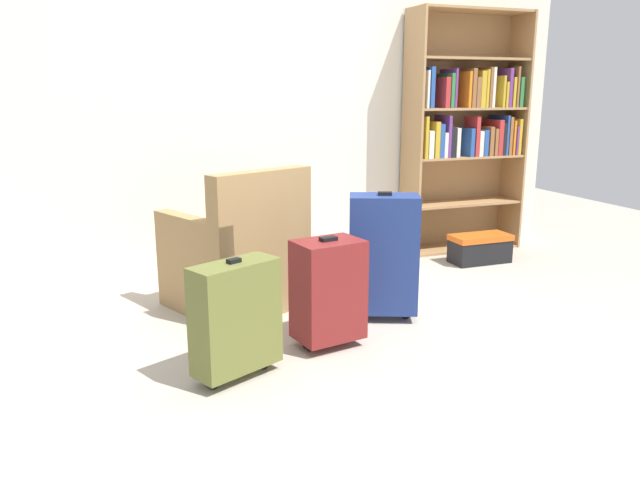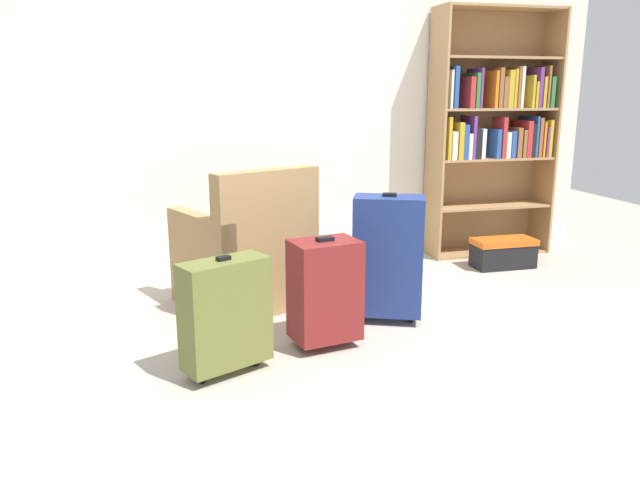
{
  "view_description": "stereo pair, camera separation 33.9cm",
  "coord_description": "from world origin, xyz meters",
  "px_view_note": "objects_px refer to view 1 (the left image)",
  "views": [
    {
      "loc": [
        -1.25,
        -2.86,
        1.35
      ],
      "look_at": [
        -0.09,
        0.23,
        0.55
      ],
      "focal_mm": 34.55,
      "sensor_mm": 36.0,
      "label": 1
    },
    {
      "loc": [
        -0.93,
        -2.96,
        1.35
      ],
      "look_at": [
        -0.09,
        0.23,
        0.55
      ],
      "focal_mm": 34.55,
      "sensor_mm": 36.0,
      "label": 2
    }
  ],
  "objects_px": {
    "armchair": "(238,259)",
    "suitcase_olive": "(236,317)",
    "mug": "(309,289)",
    "suitcase_dark_red": "(328,290)",
    "suitcase_navy_blue": "(383,254)",
    "storage_box": "(480,248)",
    "bookshelf": "(465,127)"
  },
  "relations": [
    {
      "from": "mug",
      "to": "storage_box",
      "type": "distance_m",
      "value": 1.6
    },
    {
      "from": "storage_box",
      "to": "suitcase_navy_blue",
      "type": "height_order",
      "value": "suitcase_navy_blue"
    },
    {
      "from": "mug",
      "to": "suitcase_olive",
      "type": "distance_m",
      "value": 1.29
    },
    {
      "from": "bookshelf",
      "to": "suitcase_dark_red",
      "type": "relative_size",
      "value": 3.28
    },
    {
      "from": "armchair",
      "to": "suitcase_olive",
      "type": "xyz_separation_m",
      "value": [
        -0.24,
        -1.0,
        -0.0
      ]
    },
    {
      "from": "armchair",
      "to": "storage_box",
      "type": "distance_m",
      "value": 2.1
    },
    {
      "from": "bookshelf",
      "to": "suitcase_navy_blue",
      "type": "distance_m",
      "value": 2.04
    },
    {
      "from": "mug",
      "to": "armchair",
      "type": "bearing_deg",
      "value": -175.86
    },
    {
      "from": "suitcase_olive",
      "to": "suitcase_navy_blue",
      "type": "height_order",
      "value": "suitcase_navy_blue"
    },
    {
      "from": "mug",
      "to": "suitcase_navy_blue",
      "type": "relative_size",
      "value": 0.15
    },
    {
      "from": "armchair",
      "to": "storage_box",
      "type": "height_order",
      "value": "armchair"
    },
    {
      "from": "mug",
      "to": "storage_box",
      "type": "xyz_separation_m",
      "value": [
        1.57,
        0.3,
        0.07
      ]
    },
    {
      "from": "bookshelf",
      "to": "suitcase_olive",
      "type": "height_order",
      "value": "bookshelf"
    },
    {
      "from": "bookshelf",
      "to": "suitcase_navy_blue",
      "type": "xyz_separation_m",
      "value": [
        -1.4,
        -1.33,
        -0.65
      ]
    },
    {
      "from": "storage_box",
      "to": "mug",
      "type": "bearing_deg",
      "value": -169.11
    },
    {
      "from": "mug",
      "to": "suitcase_dark_red",
      "type": "distance_m",
      "value": 0.89
    },
    {
      "from": "storage_box",
      "to": "suitcase_navy_blue",
      "type": "distance_m",
      "value": 1.57
    },
    {
      "from": "suitcase_dark_red",
      "to": "suitcase_olive",
      "type": "xyz_separation_m",
      "value": [
        -0.55,
        -0.21,
        -0.01
      ]
    },
    {
      "from": "mug",
      "to": "suitcase_navy_blue",
      "type": "distance_m",
      "value": 0.71
    },
    {
      "from": "suitcase_olive",
      "to": "suitcase_navy_blue",
      "type": "relative_size",
      "value": 0.77
    },
    {
      "from": "bookshelf",
      "to": "mug",
      "type": "height_order",
      "value": "bookshelf"
    },
    {
      "from": "suitcase_dark_red",
      "to": "suitcase_navy_blue",
      "type": "relative_size",
      "value": 0.78
    },
    {
      "from": "armchair",
      "to": "suitcase_olive",
      "type": "height_order",
      "value": "armchair"
    },
    {
      "from": "bookshelf",
      "to": "suitcase_dark_red",
      "type": "distance_m",
      "value": 2.56
    },
    {
      "from": "armchair",
      "to": "suitcase_dark_red",
      "type": "xyz_separation_m",
      "value": [
        0.31,
        -0.79,
        0.0
      ]
    },
    {
      "from": "bookshelf",
      "to": "armchair",
      "type": "relative_size",
      "value": 2.16
    },
    {
      "from": "storage_box",
      "to": "suitcase_navy_blue",
      "type": "bearing_deg",
      "value": -146.58
    },
    {
      "from": "armchair",
      "to": "storage_box",
      "type": "xyz_separation_m",
      "value": [
        2.06,
        0.34,
        -0.2
      ]
    },
    {
      "from": "mug",
      "to": "suitcase_dark_red",
      "type": "height_order",
      "value": "suitcase_dark_red"
    },
    {
      "from": "armchair",
      "to": "suitcase_dark_red",
      "type": "height_order",
      "value": "armchair"
    },
    {
      "from": "suitcase_dark_red",
      "to": "armchair",
      "type": "bearing_deg",
      "value": 111.32
    },
    {
      "from": "suitcase_navy_blue",
      "to": "storage_box",
      "type": "bearing_deg",
      "value": 33.42
    }
  ]
}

